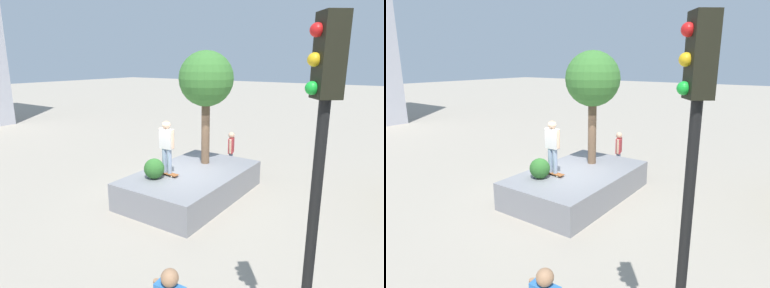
{
  "view_description": "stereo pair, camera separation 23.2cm",
  "coord_description": "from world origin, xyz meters",
  "views": [
    {
      "loc": [
        7.96,
        5.88,
        4.24
      ],
      "look_at": [
        -0.26,
        0.34,
        1.74
      ],
      "focal_mm": 30.68,
      "sensor_mm": 36.0,
      "label": 1
    },
    {
      "loc": [
        7.83,
        6.07,
        4.24
      ],
      "look_at": [
        -0.26,
        0.34,
        1.74
      ],
      "focal_mm": 30.68,
      "sensor_mm": 36.0,
      "label": 2
    }
  ],
  "objects": [
    {
      "name": "planter_ledge",
      "position": [
        -0.26,
        0.34,
        0.42
      ],
      "size": [
        4.55,
        2.76,
        0.84
      ],
      "primitive_type": "cube",
      "color": "gray",
      "rests_on": "ground"
    },
    {
      "name": "plaza_tree",
      "position": [
        -1.26,
        0.21,
        3.65
      ],
      "size": [
        1.8,
        1.8,
        3.76
      ],
      "color": "brown",
      "rests_on": "planter_ledge"
    },
    {
      "name": "boxwood_shrub",
      "position": [
        0.9,
        -0.24,
        1.14
      ],
      "size": [
        0.61,
        0.61,
        0.61
      ],
      "primitive_type": "sphere",
      "color": "#2D6628",
      "rests_on": "planter_ledge"
    },
    {
      "name": "ground_plane",
      "position": [
        0.0,
        0.0,
        0.0
      ],
      "size": [
        120.0,
        120.0,
        0.0
      ],
      "primitive_type": "plane",
      "color": "#9E9384"
    },
    {
      "name": "traffic_light_corner",
      "position": [
        4.41,
        5.12,
        3.2
      ],
      "size": [
        0.37,
        0.37,
        4.72
      ],
      "color": "black",
      "rests_on": "ground"
    },
    {
      "name": "passerby_with_bag",
      "position": [
        -3.23,
        0.19,
        0.91
      ],
      "size": [
        0.52,
        0.3,
        1.58
      ],
      "color": "#8C9EB7",
      "rests_on": "ground"
    },
    {
      "name": "skateboarder",
      "position": [
        0.45,
        -0.1,
        1.85
      ],
      "size": [
        0.25,
        0.55,
        1.63
      ],
      "color": "#8C9EB7",
      "rests_on": "skateboard"
    },
    {
      "name": "skateboard",
      "position": [
        0.45,
        -0.1,
        0.9
      ],
      "size": [
        0.28,
        0.82,
        0.07
      ],
      "color": "brown",
      "rests_on": "planter_ledge"
    }
  ]
}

